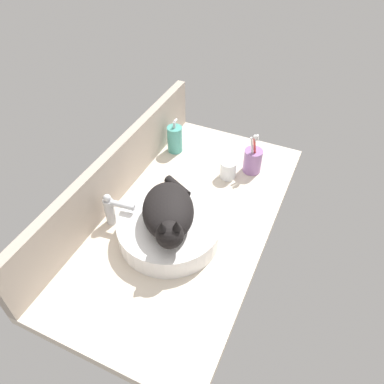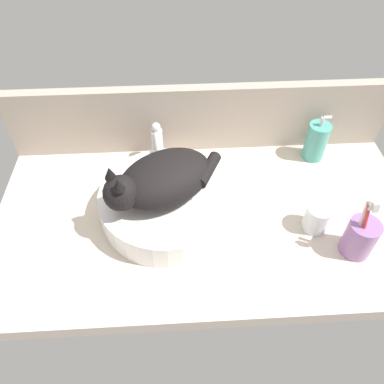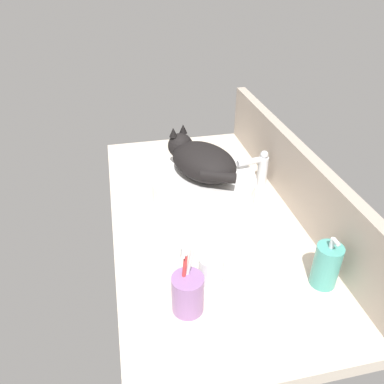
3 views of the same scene
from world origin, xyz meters
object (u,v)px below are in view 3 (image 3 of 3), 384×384
object	(u,v)px
soap_dispenser	(326,265)
water_glass	(211,270)
sink_basin	(203,186)
cat	(201,160)
faucet	(260,167)
toothbrush_cup	(188,293)

from	to	relation	value
soap_dispenser	water_glass	size ratio (longest dim) A/B	2.03
sink_basin	cat	distance (cm)	9.76
faucet	toothbrush_cup	distance (cm)	61.14
sink_basin	soap_dispenser	size ratio (longest dim) A/B	2.32
water_glass	soap_dispenser	bearing A→B (deg)	75.35
soap_dispenser	toothbrush_cup	size ratio (longest dim) A/B	0.82
faucet	water_glass	bearing A→B (deg)	-34.68
toothbrush_cup	sink_basin	bearing A→B (deg)	162.11
toothbrush_cup	soap_dispenser	bearing A→B (deg)	91.10
sink_basin	water_glass	xyz separation A→B (cm)	(38.73, -7.26, -0.64)
faucet	toothbrush_cup	size ratio (longest dim) A/B	0.73
cat	faucet	distance (cm)	22.90
cat	toothbrush_cup	world-z (taller)	cat
water_glass	sink_basin	bearing A→B (deg)	169.38
faucet	soap_dispenser	xyz separation A→B (cm)	(48.46, -0.69, -1.16)
cat	soap_dispenser	xyz separation A→B (cm)	(47.15, 21.29, -7.44)
soap_dispenser	toothbrush_cup	xyz separation A→B (cm)	(0.68, -35.62, -0.78)
water_glass	faucet	bearing A→B (deg)	145.32
cat	water_glass	distance (cm)	41.70
cat	toothbrush_cup	xyz separation A→B (cm)	(47.83, -14.33, -8.22)
soap_dispenser	water_glass	world-z (taller)	soap_dispenser
faucet	water_glass	xyz separation A→B (cm)	(41.19, -28.51, -4.04)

